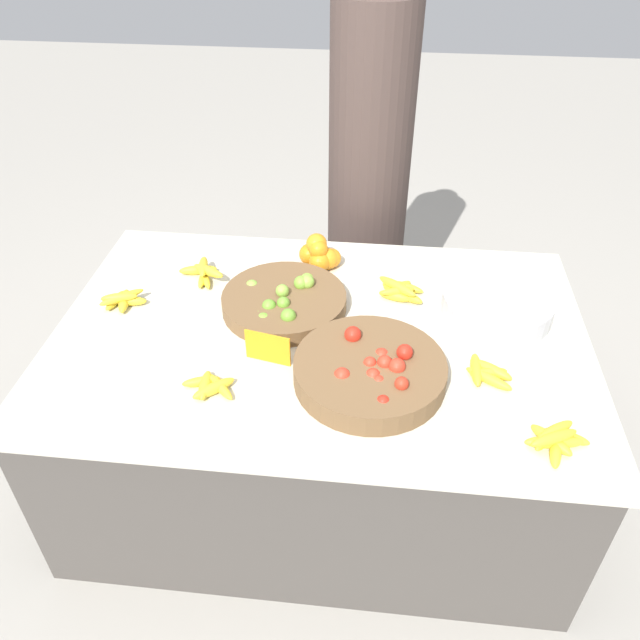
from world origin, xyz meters
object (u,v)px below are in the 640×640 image
Objects in this scene: tomato_basket at (370,371)px; vendor_person at (369,180)px; price_sign at (268,348)px; lime_bowl at (284,301)px; metal_bowl at (497,304)px.

vendor_person is (-0.06, 1.12, 0.07)m from tomato_basket.
price_sign is at bearing -103.09° from vendor_person.
price_sign is (-0.01, -0.27, 0.02)m from lime_bowl.
price_sign is (-0.71, -0.32, 0.02)m from metal_bowl.
tomato_basket is 0.26× the size of vendor_person.
tomato_basket is 0.31m from price_sign.
tomato_basket is 0.55m from metal_bowl.
vendor_person is at bearing 93.06° from tomato_basket.
tomato_basket is at bearing 2.24° from price_sign.
price_sign is 0.08× the size of vendor_person.
lime_bowl reaches higher than metal_bowl.
vendor_person is (-0.46, 0.75, 0.07)m from metal_bowl.
vendor_person is (0.24, 0.80, 0.08)m from lime_bowl.
tomato_basket reaches higher than price_sign.
lime_bowl is 0.27m from price_sign.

